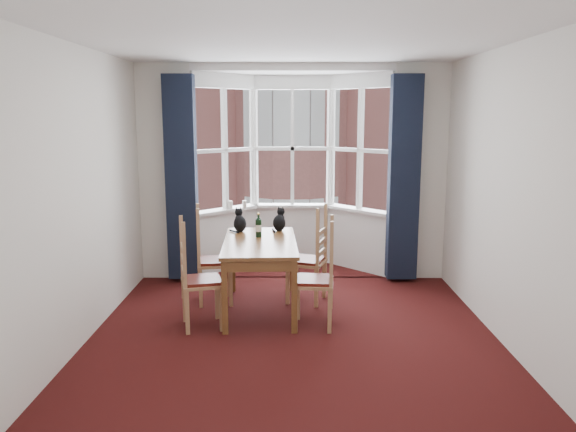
{
  "coord_description": "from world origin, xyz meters",
  "views": [
    {
      "loc": [
        -0.03,
        -5.06,
        2.16
      ],
      "look_at": [
        -0.05,
        1.05,
        1.05
      ],
      "focal_mm": 35.0,
      "sensor_mm": 36.0,
      "label": 1
    }
  ],
  "objects_px": {
    "dining_table": "(260,249)",
    "chair_left_near": "(193,283)",
    "candle_short": "(244,204)",
    "cat_right": "(279,221)",
    "chair_left_far": "(207,263)",
    "chair_right_far": "(314,262)",
    "chair_right_near": "(323,282)",
    "wine_bottle": "(259,227)",
    "cat_left": "(240,222)",
    "candle_tall": "(231,205)"
  },
  "relations": [
    {
      "from": "chair_right_far",
      "to": "wine_bottle",
      "type": "height_order",
      "value": "wine_bottle"
    },
    {
      "from": "chair_left_near",
      "to": "cat_left",
      "type": "height_order",
      "value": "cat_left"
    },
    {
      "from": "dining_table",
      "to": "wine_bottle",
      "type": "xyz_separation_m",
      "value": [
        -0.03,
        0.2,
        0.21
      ]
    },
    {
      "from": "dining_table",
      "to": "cat_right",
      "type": "height_order",
      "value": "cat_right"
    },
    {
      "from": "candle_tall",
      "to": "candle_short",
      "type": "xyz_separation_m",
      "value": [
        0.19,
        0.03,
        0.0
      ]
    },
    {
      "from": "dining_table",
      "to": "chair_right_near",
      "type": "relative_size",
      "value": 1.63
    },
    {
      "from": "dining_table",
      "to": "chair_left_near",
      "type": "height_order",
      "value": "chair_left_near"
    },
    {
      "from": "chair_right_near",
      "to": "candle_tall",
      "type": "bearing_deg",
      "value": 118.28
    },
    {
      "from": "chair_left_near",
      "to": "wine_bottle",
      "type": "height_order",
      "value": "wine_bottle"
    },
    {
      "from": "chair_left_far",
      "to": "candle_tall",
      "type": "height_order",
      "value": "candle_tall"
    },
    {
      "from": "dining_table",
      "to": "chair_left_far",
      "type": "xyz_separation_m",
      "value": [
        -0.63,
        0.26,
        -0.22
      ]
    },
    {
      "from": "cat_left",
      "to": "wine_bottle",
      "type": "bearing_deg",
      "value": -51.73
    },
    {
      "from": "chair_left_near",
      "to": "cat_right",
      "type": "bearing_deg",
      "value": 51.44
    },
    {
      "from": "chair_right_far",
      "to": "cat_right",
      "type": "xyz_separation_m",
      "value": [
        -0.41,
        0.27,
        0.43
      ]
    },
    {
      "from": "cat_left",
      "to": "candle_tall",
      "type": "bearing_deg",
      "value": 101.3
    },
    {
      "from": "chair_right_far",
      "to": "candle_tall",
      "type": "height_order",
      "value": "candle_tall"
    },
    {
      "from": "dining_table",
      "to": "cat_left",
      "type": "xyz_separation_m",
      "value": [
        -0.26,
        0.5,
        0.21
      ]
    },
    {
      "from": "cat_right",
      "to": "chair_left_far",
      "type": "bearing_deg",
      "value": -160.3
    },
    {
      "from": "chair_left_near",
      "to": "chair_right_far",
      "type": "height_order",
      "value": "same"
    },
    {
      "from": "chair_left_far",
      "to": "cat_right",
      "type": "height_order",
      "value": "cat_right"
    },
    {
      "from": "chair_right_near",
      "to": "chair_right_far",
      "type": "bearing_deg",
      "value": 93.96
    },
    {
      "from": "dining_table",
      "to": "chair_right_near",
      "type": "distance_m",
      "value": 0.86
    },
    {
      "from": "dining_table",
      "to": "candle_tall",
      "type": "relative_size",
      "value": 13.64
    },
    {
      "from": "chair_left_far",
      "to": "chair_right_near",
      "type": "xyz_separation_m",
      "value": [
        1.29,
        -0.75,
        0.0
      ]
    },
    {
      "from": "chair_right_far",
      "to": "candle_short",
      "type": "xyz_separation_m",
      "value": [
        -0.91,
        1.4,
        0.45
      ]
    },
    {
      "from": "candle_tall",
      "to": "chair_left_near",
      "type": "bearing_deg",
      "value": -94.26
    },
    {
      "from": "chair_left_far",
      "to": "wine_bottle",
      "type": "bearing_deg",
      "value": -5.44
    },
    {
      "from": "wine_bottle",
      "to": "candle_tall",
      "type": "distance_m",
      "value": 1.53
    },
    {
      "from": "cat_left",
      "to": "wine_bottle",
      "type": "xyz_separation_m",
      "value": [
        0.24,
        -0.3,
        0.01
      ]
    },
    {
      "from": "cat_left",
      "to": "cat_right",
      "type": "height_order",
      "value": "same"
    },
    {
      "from": "chair_right_far",
      "to": "chair_left_far",
      "type": "bearing_deg",
      "value": -178.78
    },
    {
      "from": "wine_bottle",
      "to": "chair_left_near",
      "type": "bearing_deg",
      "value": -131.11
    },
    {
      "from": "chair_left_far",
      "to": "cat_right",
      "type": "bearing_deg",
      "value": 19.7
    },
    {
      "from": "chair_right_near",
      "to": "cat_left",
      "type": "bearing_deg",
      "value": 132.84
    },
    {
      "from": "chair_right_near",
      "to": "wine_bottle",
      "type": "distance_m",
      "value": 1.07
    },
    {
      "from": "dining_table",
      "to": "chair_right_far",
      "type": "height_order",
      "value": "chair_right_far"
    },
    {
      "from": "dining_table",
      "to": "chair_left_far",
      "type": "distance_m",
      "value": 0.72
    },
    {
      "from": "chair_left_near",
      "to": "wine_bottle",
      "type": "relative_size",
      "value": 3.36
    },
    {
      "from": "chair_left_near",
      "to": "chair_right_far",
      "type": "bearing_deg",
      "value": 32.54
    },
    {
      "from": "chair_left_near",
      "to": "chair_right_far",
      "type": "xyz_separation_m",
      "value": [
        1.27,
        0.81,
        0.0
      ]
    },
    {
      "from": "chair_left_far",
      "to": "chair_left_near",
      "type": "bearing_deg",
      "value": -92.04
    },
    {
      "from": "cat_left",
      "to": "chair_left_near",
      "type": "bearing_deg",
      "value": -110.93
    },
    {
      "from": "cat_right",
      "to": "candle_tall",
      "type": "distance_m",
      "value": 1.3
    },
    {
      "from": "wine_bottle",
      "to": "candle_short",
      "type": "distance_m",
      "value": 1.51
    },
    {
      "from": "cat_left",
      "to": "wine_bottle",
      "type": "relative_size",
      "value": 1.06
    },
    {
      "from": "candle_short",
      "to": "cat_right",
      "type": "bearing_deg",
      "value": -65.79
    },
    {
      "from": "chair_right_far",
      "to": "wine_bottle",
      "type": "bearing_deg",
      "value": -172.47
    },
    {
      "from": "chair_right_far",
      "to": "candle_short",
      "type": "relative_size",
      "value": 8.35
    },
    {
      "from": "dining_table",
      "to": "cat_left",
      "type": "height_order",
      "value": "cat_left"
    },
    {
      "from": "chair_left_far",
      "to": "cat_right",
      "type": "distance_m",
      "value": 0.98
    }
  ]
}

